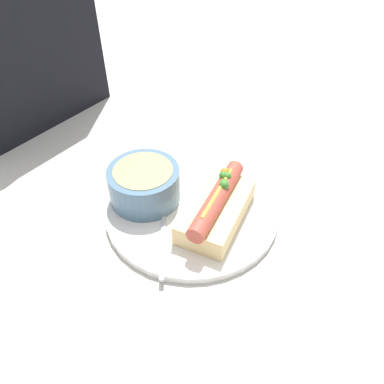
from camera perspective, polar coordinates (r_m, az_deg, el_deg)
The scene contains 5 objects.
ground_plane at distance 0.60m, azimuth -0.00°, elevation -3.01°, with size 4.00×4.00×0.00m, color #BCB7AD.
dinner_plate at distance 0.60m, azimuth -0.00°, elevation -2.60°, with size 0.27×0.27×0.01m.
hot_dog at distance 0.56m, azimuth 3.69°, elevation -2.43°, with size 0.16×0.10×0.06m.
soup_bowl at distance 0.59m, azimuth -7.29°, elevation 1.39°, with size 0.11×0.11×0.06m.
spoon at distance 0.59m, azimuth -4.30°, elevation -2.37°, with size 0.15×0.12×0.01m.
Camera 1 is at (-0.34, -0.25, 0.43)m, focal length 35.00 mm.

